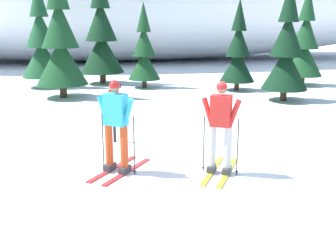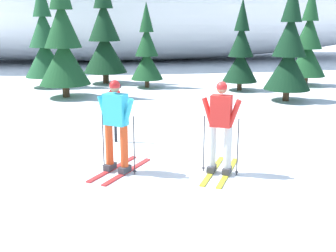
% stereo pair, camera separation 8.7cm
% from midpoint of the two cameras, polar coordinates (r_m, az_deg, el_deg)
% --- Properties ---
extents(ground_plane, '(120.00, 120.00, 0.00)m').
position_cam_midpoint_polar(ground_plane, '(8.60, 6.64, -5.52)').
color(ground_plane, white).
extents(skier_cyan_jacket, '(1.32, 1.59, 1.82)m').
position_cam_midpoint_polar(skier_cyan_jacket, '(8.01, -7.42, 0.20)').
color(skier_cyan_jacket, red).
rests_on(skier_cyan_jacket, ground).
extents(skier_red_jacket, '(1.15, 1.68, 1.81)m').
position_cam_midpoint_polar(skier_red_jacket, '(7.94, 6.90, -0.11)').
color(skier_red_jacket, gold).
rests_on(skier_red_jacket, ground).
extents(pine_tree_far_left, '(1.77, 1.77, 4.59)m').
position_cam_midpoint_polar(pine_tree_far_left, '(19.04, -17.12, 10.83)').
color(pine_tree_far_left, '#47301E').
rests_on(pine_tree_far_left, ground).
extents(pine_tree_left, '(1.92, 1.92, 4.97)m').
position_cam_midpoint_polar(pine_tree_left, '(16.26, -14.68, 11.04)').
color(pine_tree_left, '#47301E').
rests_on(pine_tree_left, ground).
extents(pine_tree_center_left, '(1.99, 1.99, 5.16)m').
position_cam_midpoint_polar(pine_tree_center_left, '(19.53, -9.24, 12.04)').
color(pine_tree_center_left, '#47301E').
rests_on(pine_tree_center_left, ground).
extents(pine_tree_center, '(1.40, 1.40, 3.63)m').
position_cam_midpoint_polar(pine_tree_center, '(18.19, -3.44, 10.02)').
color(pine_tree_center, '#47301E').
rests_on(pine_tree_center, ground).
extents(pine_tree_center_right, '(1.44, 1.44, 3.74)m').
position_cam_midpoint_polar(pine_tree_center_right, '(17.68, 9.42, 9.87)').
color(pine_tree_center_right, '#47301E').
rests_on(pine_tree_center_right, ground).
extents(pine_tree_right, '(1.66, 1.66, 4.30)m').
position_cam_midpoint_polar(pine_tree_right, '(15.71, 15.74, 9.83)').
color(pine_tree_right, '#47301E').
rests_on(pine_tree_right, ground).
extents(pine_tree_far_right, '(1.67, 1.67, 4.33)m').
position_cam_midpoint_polar(pine_tree_far_right, '(19.75, 18.09, 10.55)').
color(pine_tree_far_right, '#47301E').
rests_on(pine_tree_far_right, ground).
extents(trail_marker_post, '(0.28, 0.07, 1.33)m').
position_cam_midpoint_polar(trail_marker_post, '(10.10, -7.65, 1.97)').
color(trail_marker_post, black).
rests_on(trail_marker_post, ground).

